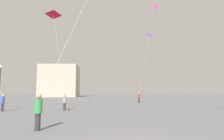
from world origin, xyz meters
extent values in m
cylinder|color=#2D2D33|center=(-5.09, 15.06, 0.38)|extent=(0.25, 0.25, 0.76)
cylinder|color=gray|center=(-5.09, 15.06, 1.09)|extent=(0.36, 0.36, 0.66)
sphere|color=tan|center=(-5.09, 15.06, 1.55)|extent=(0.25, 0.25, 0.25)
cylinder|color=#2D2D33|center=(-11.00, 14.29, 0.38)|extent=(0.25, 0.25, 0.76)
cylinder|color=#3351B7|center=(-11.00, 14.29, 1.09)|extent=(0.36, 0.36, 0.66)
sphere|color=tan|center=(-11.00, 14.29, 1.54)|extent=(0.25, 0.25, 0.25)
cylinder|color=#2D2D33|center=(-4.19, 4.06, 0.42)|extent=(0.27, 0.27, 0.83)
cylinder|color=#388C47|center=(-4.19, 4.06, 1.20)|extent=(0.40, 0.40, 0.73)
sphere|color=tan|center=(-4.19, 4.06, 1.70)|extent=(0.27, 0.27, 0.27)
cylinder|color=#2D2D33|center=(4.89, 29.76, 0.41)|extent=(0.26, 0.26, 0.81)
cylinder|color=red|center=(4.89, 29.76, 1.17)|extent=(0.39, 0.39, 0.71)
sphere|color=tan|center=(4.89, 29.76, 1.65)|extent=(0.26, 0.26, 0.26)
pyramid|color=purple|center=(8.14, 34.77, 13.64)|extent=(1.22, 0.80, 0.66)
sphere|color=purple|center=(8.15, 34.93, 13.41)|extent=(0.10, 0.10, 0.10)
sphere|color=purple|center=(8.17, 35.07, 13.20)|extent=(0.10, 0.10, 0.10)
sphere|color=purple|center=(8.19, 35.21, 12.99)|extent=(0.10, 0.10, 0.10)
cylinder|color=silver|center=(6.51, 32.28, 7.46)|extent=(3.26, 5.05, 12.33)
cylinder|color=silver|center=(-2.79, 6.31, 6.14)|extent=(2.82, 4.51, 9.68)
pyramid|color=red|center=(-7.70, 19.54, 11.88)|extent=(1.78, 1.34, 0.64)
sphere|color=red|center=(-7.66, 19.38, 11.65)|extent=(0.10, 0.10, 0.10)
sphere|color=red|center=(-7.63, 19.25, 11.44)|extent=(0.10, 0.10, 0.10)
sphere|color=red|center=(-7.60, 19.11, 11.23)|extent=(0.10, 0.10, 0.10)
cylinder|color=silver|center=(-6.39, 17.29, 6.58)|extent=(2.62, 4.48, 10.57)
pyramid|color=#D12899|center=(6.12, 21.64, 14.09)|extent=(1.44, 0.95, 0.62)
sphere|color=#D12899|center=(6.11, 21.52, 13.86)|extent=(0.10, 0.10, 0.10)
sphere|color=#D12899|center=(6.10, 21.38, 13.65)|extent=(0.10, 0.10, 0.10)
sphere|color=#D12899|center=(6.09, 21.24, 13.44)|extent=(0.10, 0.10, 0.10)
cylinder|color=silver|center=(5.51, 25.71, 7.68)|extent=(1.24, 8.12, 12.78)
cube|color=#B2A893|center=(-19.00, 74.22, 6.07)|extent=(14.08, 11.47, 12.14)
sphere|color=#EAE5C6|center=(-12.88, 17.19, 4.77)|extent=(0.36, 0.36, 0.36)
cube|color=brown|center=(-4.74, 15.16, 0.12)|extent=(0.16, 0.33, 0.24)
camera|label=1|loc=(-0.80, -6.38, 1.90)|focal=32.96mm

